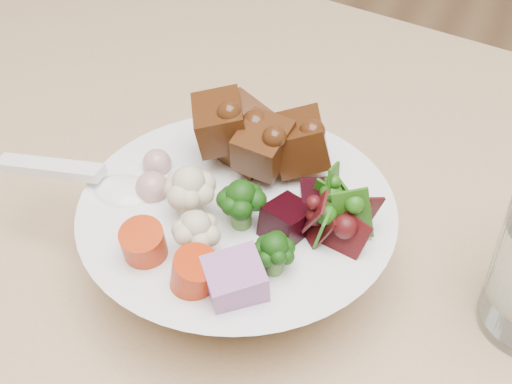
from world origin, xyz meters
TOP-DOWN VIEW (x-y plane):
  - food_bowl at (-0.35, 0.25)m, footprint 0.25×0.25m
  - soup_spoon at (-0.46, 0.23)m, footprint 0.14×0.04m
  - side_bowl at (-0.37, 0.33)m, footprint 0.13×0.13m

SIDE VIEW (x-z plane):
  - side_bowl at x=-0.37m, z-range 0.84..0.88m
  - food_bowl at x=-0.35m, z-range 0.81..0.94m
  - soup_spoon at x=-0.46m, z-range 0.89..0.92m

